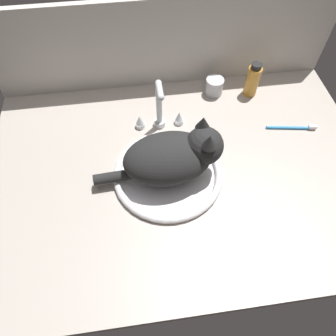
{
  "coord_description": "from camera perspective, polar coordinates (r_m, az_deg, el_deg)",
  "views": [
    {
      "loc": [
        -12.03,
        -53.79,
        84.38
      ],
      "look_at": [
        -4.8,
        -1.11,
        7.0
      ],
      "focal_mm": 33.27,
      "sensor_mm": 36.0,
      "label": 1
    }
  ],
  "objects": [
    {
      "name": "countertop",
      "position": [
        1.0,
        2.65,
        -0.96
      ],
      "size": [
        122.07,
        83.77,
        3.0
      ],
      "primitive_type": "cube",
      "color": "#ADA399",
      "rests_on": "ground"
    },
    {
      "name": "backsplash_wall",
      "position": [
        1.18,
        -0.66,
        21.17
      ],
      "size": [
        122.07,
        2.4,
        35.43
      ],
      "primitive_type": "cube",
      "color": "beige",
      "rests_on": "ground"
    },
    {
      "name": "sink_basin",
      "position": [
        0.96,
        -0.0,
        -1.01
      ],
      "size": [
        33.82,
        33.82,
        2.3
      ],
      "color": "white",
      "rests_on": "countertop"
    },
    {
      "name": "faucet",
      "position": [
        1.05,
        -1.58,
        10.45
      ],
      "size": [
        16.86,
        9.25,
        19.53
      ],
      "color": "silver",
      "rests_on": "countertop"
    },
    {
      "name": "cat",
      "position": [
        0.9,
        1.49,
        2.27
      ],
      "size": [
        38.85,
        18.49,
        18.0
      ],
      "color": "black",
      "rests_on": "sink_basin"
    },
    {
      "name": "metal_jar",
      "position": [
        1.21,
        8.49,
        14.57
      ],
      "size": [
        6.59,
        6.59,
        6.31
      ],
      "color": "#B2B5BA",
      "rests_on": "countertop"
    },
    {
      "name": "amber_bottle",
      "position": [
        1.22,
        15.25,
        15.28
      ],
      "size": [
        4.9,
        4.9,
        13.18
      ],
      "color": "gold",
      "rests_on": "countertop"
    },
    {
      "name": "toothbrush",
      "position": [
        1.17,
        21.84,
        6.9
      ],
      "size": [
        17.0,
        3.83,
        1.7
      ],
      "color": "#338CD1",
      "rests_on": "countertop"
    }
  ]
}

